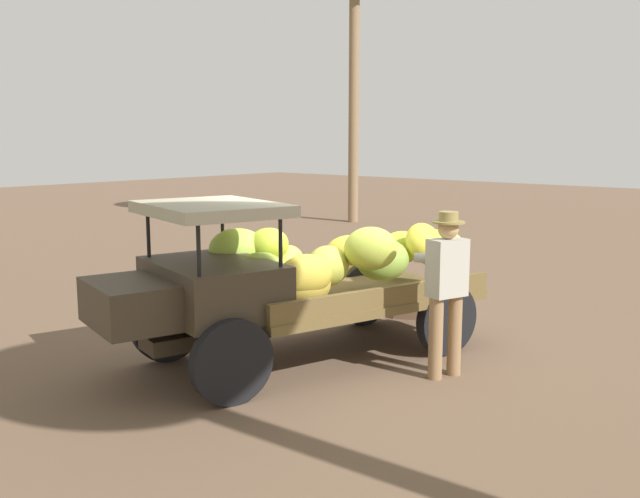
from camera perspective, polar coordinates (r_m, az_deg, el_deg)
ground_plane at (r=8.67m, az=1.33°, el=-7.87°), size 60.00×60.00×0.00m
truck at (r=7.88m, az=-2.44°, el=-2.54°), size 4.66×2.67×1.86m
farmer at (r=7.48m, az=10.19°, el=-2.79°), size 0.55×0.51×1.77m
wooden_crate at (r=10.09m, az=7.64°, el=-4.33°), size 0.62×0.67×0.41m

